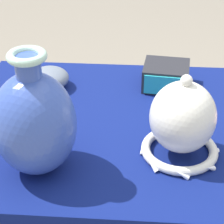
{
  "coord_description": "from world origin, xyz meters",
  "views": [
    {
      "loc": [
        -0.01,
        -0.97,
        1.37
      ],
      "look_at": [
        -0.07,
        -0.12,
        0.83
      ],
      "focal_mm": 70.0,
      "sensor_mm": 36.0,
      "label": 1
    }
  ],
  "objects_px": {
    "vase_dome_bell": "(182,122)",
    "bowl_shallow_slate": "(49,78)",
    "mosaic_tile_box": "(166,76)",
    "vase_tall_bulbous": "(34,122)"
  },
  "relations": [
    {
      "from": "vase_dome_bell",
      "to": "bowl_shallow_slate",
      "type": "height_order",
      "value": "vase_dome_bell"
    },
    {
      "from": "mosaic_tile_box",
      "to": "bowl_shallow_slate",
      "type": "xyz_separation_m",
      "value": [
        -0.35,
        -0.03,
        -0.0
      ]
    },
    {
      "from": "vase_dome_bell",
      "to": "mosaic_tile_box",
      "type": "bearing_deg",
      "value": 93.91
    },
    {
      "from": "vase_tall_bulbous",
      "to": "vase_dome_bell",
      "type": "height_order",
      "value": "vase_tall_bulbous"
    },
    {
      "from": "vase_dome_bell",
      "to": "bowl_shallow_slate",
      "type": "relative_size",
      "value": 1.78
    },
    {
      "from": "vase_dome_bell",
      "to": "mosaic_tile_box",
      "type": "distance_m",
      "value": 0.34
    },
    {
      "from": "vase_tall_bulbous",
      "to": "vase_dome_bell",
      "type": "xyz_separation_m",
      "value": [
        0.33,
        0.08,
        -0.04
      ]
    },
    {
      "from": "vase_tall_bulbous",
      "to": "mosaic_tile_box",
      "type": "height_order",
      "value": "vase_tall_bulbous"
    },
    {
      "from": "vase_dome_bell",
      "to": "mosaic_tile_box",
      "type": "relative_size",
      "value": 1.46
    },
    {
      "from": "vase_tall_bulbous",
      "to": "vase_dome_bell",
      "type": "relative_size",
      "value": 1.35
    }
  ]
}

